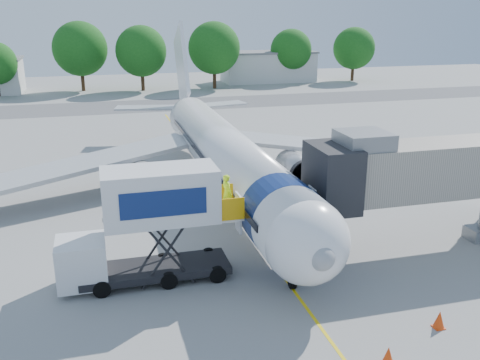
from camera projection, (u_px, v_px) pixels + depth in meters
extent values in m
plane|color=#959592|center=(239.00, 215.00, 33.48)|extent=(160.00, 160.00, 0.00)
cube|color=yellow|center=(239.00, 215.00, 33.48)|extent=(0.15, 70.00, 0.01)
cube|color=#59595B|center=(159.00, 105.00, 72.11)|extent=(120.00, 10.00, 0.01)
cylinder|color=white|center=(227.00, 157.00, 35.33)|extent=(3.70, 28.00, 3.70)
sphere|color=white|center=(307.00, 242.00, 22.46)|extent=(3.70, 3.70, 3.70)
sphere|color=gray|center=(321.00, 257.00, 21.03)|extent=(1.10, 1.10, 1.10)
cone|color=white|center=(185.00, 112.00, 50.97)|extent=(3.70, 6.00, 3.70)
cube|color=white|center=(182.00, 66.00, 50.61)|extent=(0.35, 7.26, 8.29)
cube|color=#AEB0B2|center=(330.00, 146.00, 41.00)|extent=(16.17, 9.32, 1.42)
cube|color=#AEB0B2|center=(87.00, 163.00, 36.53)|extent=(16.17, 9.32, 1.42)
cylinder|color=#999BA0|center=(296.00, 169.00, 38.59)|extent=(2.10, 3.60, 2.10)
cylinder|color=#999BA0|center=(143.00, 182.00, 35.86)|extent=(2.10, 3.60, 2.10)
cube|color=black|center=(310.00, 235.00, 22.04)|extent=(2.60, 1.39, 0.81)
cylinder|color=navy|center=(283.00, 216.00, 25.21)|extent=(3.73, 2.00, 3.73)
cylinder|color=silver|center=(292.00, 274.00, 24.52)|extent=(0.16, 0.16, 1.50)
cylinder|color=black|center=(292.00, 282.00, 24.65)|extent=(0.25, 0.64, 0.64)
cylinder|color=black|center=(252.00, 178.00, 39.51)|extent=(0.35, 0.90, 0.90)
cylinder|color=black|center=(182.00, 183.00, 38.22)|extent=(0.35, 0.90, 0.90)
cube|color=#A89E8F|center=(439.00, 168.00, 27.94)|extent=(13.60, 2.60, 2.80)
cube|color=black|center=(332.00, 177.00, 26.43)|extent=(2.00, 3.20, 3.20)
cube|color=slate|center=(364.00, 140.00, 26.28)|extent=(2.40, 2.40, 0.80)
cylinder|color=black|center=(472.00, 234.00, 29.82)|extent=(0.30, 0.70, 0.70)
cube|color=black|center=(155.00, 269.00, 25.39)|extent=(7.00, 2.30, 0.35)
cube|color=silver|center=(82.00, 262.00, 24.33)|extent=(2.20, 2.20, 2.10)
cube|color=black|center=(81.00, 253.00, 24.19)|extent=(1.90, 2.10, 0.70)
cube|color=silver|center=(160.00, 195.00, 24.36)|extent=(5.20, 2.40, 2.50)
cube|color=navy|center=(164.00, 204.00, 23.24)|extent=(3.80, 0.04, 1.20)
cube|color=silver|center=(227.00, 213.00, 25.51)|extent=(1.10, 2.20, 0.10)
cube|color=#E7A50C|center=(233.00, 210.00, 24.38)|extent=(1.10, 0.06, 1.10)
cube|color=#E7A50C|center=(222.00, 195.00, 26.31)|extent=(1.10, 0.06, 1.10)
cylinder|color=black|center=(218.00, 275.00, 25.17)|extent=(0.80, 0.25, 0.80)
cylinder|color=black|center=(208.00, 256.00, 27.10)|extent=(0.80, 0.25, 0.80)
cylinder|color=black|center=(102.00, 289.00, 23.85)|extent=(0.80, 0.25, 0.80)
cylinder|color=black|center=(101.00, 268.00, 25.78)|extent=(0.80, 0.25, 0.80)
imported|color=#C3FC1A|center=(227.00, 193.00, 25.21)|extent=(0.64, 0.79, 1.86)
cone|color=#E23B0B|center=(439.00, 319.00, 21.56)|extent=(0.48, 0.48, 0.76)
cube|color=#E23B0B|center=(438.00, 327.00, 21.67)|extent=(0.43, 0.43, 0.04)
cone|color=#E23B0B|center=(388.00, 356.00, 19.30)|extent=(0.47, 0.47, 0.75)
cube|color=silver|center=(268.00, 67.00, 95.21)|extent=(16.00, 7.00, 5.00)
cube|color=slate|center=(268.00, 52.00, 94.40)|extent=(16.40, 7.40, 0.30)
cylinder|color=#382314|center=(83.00, 79.00, 84.38)|extent=(0.56, 0.56, 3.78)
sphere|color=#165316|center=(80.00, 49.00, 82.97)|extent=(8.41, 8.41, 8.41)
cylinder|color=#382314|center=(143.00, 79.00, 84.69)|extent=(0.56, 0.56, 3.56)
sphere|color=#165316|center=(141.00, 51.00, 83.36)|extent=(7.92, 7.92, 7.92)
cylinder|color=#382314|center=(214.00, 77.00, 87.02)|extent=(0.56, 0.56, 3.75)
sphere|color=#165316|center=(214.00, 48.00, 85.62)|extent=(8.32, 8.32, 8.32)
cylinder|color=#382314|center=(290.00, 73.00, 94.66)|extent=(0.56, 0.56, 3.24)
sphere|color=#165316|center=(291.00, 50.00, 93.46)|extent=(7.21, 7.21, 7.21)
cylinder|color=#382314|center=(352.00, 71.00, 96.64)|extent=(0.56, 0.56, 3.33)
sphere|color=#165316|center=(354.00, 48.00, 95.41)|extent=(7.40, 7.40, 7.40)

